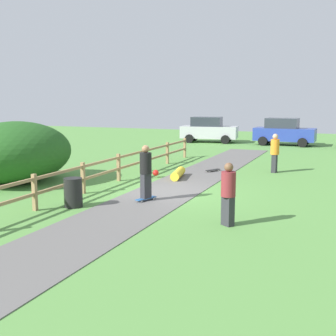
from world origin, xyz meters
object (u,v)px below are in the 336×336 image
trash_bin (73,193)px  skateboard_loose (213,170)px  bush_large (15,152)px  skater_fallen (176,174)px  skater_riding (146,170)px  bystander_maroon (228,191)px  parked_car_silver (209,130)px  parked_car_blue (284,132)px  bystander_orange (275,151)px

trash_bin → skateboard_loose: 8.19m
bush_large → skater_fallen: 6.49m
bush_large → skater_fallen: (5.55, 3.22, -1.01)m
skater_riding → skater_fallen: bearing=97.9°
skater_fallen → bystander_maroon: 7.05m
skater_fallen → parked_car_silver: bearing=102.2°
trash_bin → parked_car_silver: size_ratio=0.21×
trash_bin → bystander_maroon: 4.91m
skater_fallen → parked_car_blue: parked_car_blue is taller
skater_fallen → bystander_maroon: (3.75, -5.93, 0.71)m
bystander_maroon → parked_car_silver: size_ratio=0.38×
parked_car_silver → bush_large: bearing=-97.1°
bush_large → bystander_maroon: (9.30, -2.71, -0.29)m
skater_fallen → skateboard_loose: size_ratio=2.11×
bystander_orange → parked_car_silver: (-6.82, 12.14, -0.00)m
trash_bin → bush_large: bearing=149.9°
bystander_maroon → parked_car_silver: (-7.03, 21.09, 0.05)m
trash_bin → skateboard_loose: trash_bin is taller
skater_riding → parked_car_silver: 19.76m
skater_riding → bystander_maroon: bearing=-28.3°
skater_fallen → skateboard_loose: skater_fallen is taller
skater_riding → parked_car_silver: (-3.87, 19.38, -0.07)m
skater_fallen → bystander_orange: bystander_orange is taller
parked_car_silver → skater_fallen: bearing=-77.8°
bush_large → parked_car_silver: 18.51m
skater_riding → bystander_maroon: 3.59m
parked_car_blue → skateboard_loose: bearing=-95.9°
trash_bin → skater_riding: skater_riding is taller
bush_large → skateboard_loose: bearing=39.5°
bystander_maroon → parked_car_silver: 22.23m
trash_bin → parked_car_silver: 21.05m
bush_large → skater_riding: 6.22m
bush_large → parked_car_blue: (7.84, 18.38, -0.25)m
skater_fallen → bystander_orange: 4.72m
parked_car_silver → bystander_maroon: bearing=-71.6°
trash_bin → parked_car_blue: bearing=80.7°
skateboard_loose → parked_car_blue: size_ratio=0.19×
skater_riding → skateboard_loose: bearing=86.8°
bush_large → trash_bin: bush_large is taller
trash_bin → skater_riding: bearing=42.0°
skateboard_loose → bystander_maroon: bystander_maroon is taller
parked_car_blue → bystander_orange: bearing=-84.1°
parked_car_blue → skater_riding: bearing=-95.0°
skater_fallen → bush_large: bearing=-149.9°
skateboard_loose → bystander_maroon: (2.80, -8.07, 0.83)m
skater_riding → parked_car_silver: size_ratio=0.41×
skater_fallen → parked_car_silver: size_ratio=0.39×
skater_fallen → parked_car_silver: (-3.28, 15.15, 0.76)m
bystander_maroon → parked_car_silver: bearing=108.4°
skateboard_loose → parked_car_blue: (1.34, 13.02, 0.87)m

